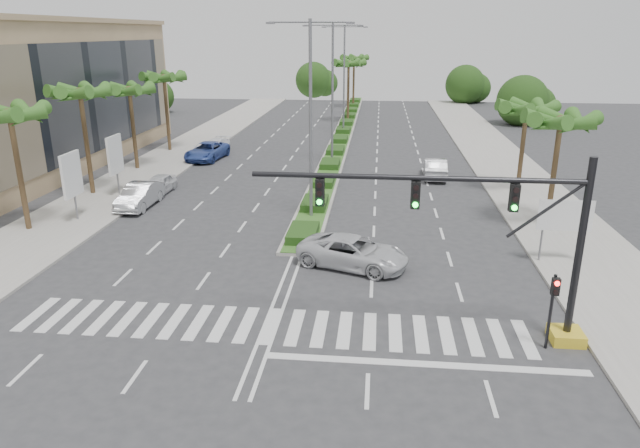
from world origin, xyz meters
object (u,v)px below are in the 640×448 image
object	(u,v)px
car_parked_c	(207,151)
car_crossing	(353,252)
car_right	(435,168)
car_parked_a	(159,184)
car_parked_d	(216,146)
car_parked_b	(140,196)

from	to	relation	value
car_parked_c	car_crossing	bearing A→B (deg)	-52.08
car_parked_c	car_right	xyz separation A→B (m)	(20.39, -4.85, 0.02)
car_parked_a	car_right	world-z (taller)	car_right
car_parked_a	car_right	size ratio (longest dim) A/B	0.80
car_parked_c	car_parked_d	size ratio (longest dim) A/B	1.27
car_parked_a	car_crossing	distance (m)	19.28
car_parked_b	car_parked_c	world-z (taller)	car_parked_b
car_crossing	car_parked_c	bearing A→B (deg)	50.94
car_parked_a	car_parked_c	bearing A→B (deg)	90.74
car_parked_d	car_right	xyz separation A→B (m)	(20.47, -8.13, 0.16)
car_crossing	car_right	world-z (taller)	car_right
car_parked_a	car_parked_b	distance (m)	3.52
car_parked_b	car_crossing	bearing A→B (deg)	-30.29
car_parked_d	car_crossing	world-z (taller)	car_crossing
car_crossing	car_right	xyz separation A→B (m)	(5.71, 19.17, 0.04)
car_parked_c	car_crossing	world-z (taller)	car_parked_c
car_crossing	car_parked_a	bearing A→B (deg)	69.72
car_parked_a	car_parked_b	bearing A→B (deg)	-88.58
car_parked_c	car_crossing	distance (m)	28.14
car_parked_d	car_parked_c	bearing A→B (deg)	-82.51
car_parked_b	car_right	world-z (taller)	car_right
car_parked_b	car_crossing	world-z (taller)	car_parked_b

